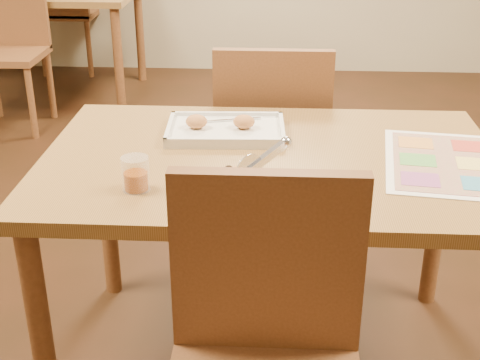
# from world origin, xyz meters

# --- Properties ---
(dining_table) EXTENTS (1.30, 0.85, 0.72)m
(dining_table) POSITION_xyz_m (0.00, 0.00, 0.63)
(dining_table) COLOR olive
(dining_table) RESTS_ON ground
(chair_near) EXTENTS (0.42, 0.42, 0.47)m
(chair_near) POSITION_xyz_m (0.00, -0.60, 0.57)
(chair_near) COLOR brown
(chair_near) RESTS_ON ground
(chair_far) EXTENTS (0.42, 0.42, 0.47)m
(chair_far) POSITION_xyz_m (-0.00, 0.60, 0.57)
(chair_far) COLOR brown
(chair_far) RESTS_ON ground
(bg_table) EXTENTS (1.30, 0.85, 0.72)m
(bg_table) POSITION_xyz_m (-1.60, 2.80, 0.63)
(bg_table) COLOR olive
(bg_table) RESTS_ON ground
(bg_chair_near) EXTENTS (0.42, 0.42, 0.47)m
(bg_chair_near) POSITION_xyz_m (-1.60, 2.20, 0.57)
(bg_chair_near) COLOR brown
(bg_chair_near) RESTS_ON ground
(bg_chair_far) EXTENTS (0.42, 0.42, 0.47)m
(bg_chair_far) POSITION_xyz_m (-1.60, 3.30, 0.57)
(bg_chair_far) COLOR brown
(bg_chair_far) RESTS_ON ground
(plate) EXTENTS (0.34, 0.34, 0.02)m
(plate) POSITION_xyz_m (-0.07, -0.27, 0.73)
(plate) COLOR white
(plate) RESTS_ON dining_table
(pizza) EXTENTS (0.21, 0.21, 0.03)m
(pizza) POSITION_xyz_m (-0.07, -0.28, 0.75)
(pizza) COLOR #CB8845
(pizza) RESTS_ON plate
(pizza_cutter) EXTENTS (0.13, 0.12, 0.10)m
(pizza_cutter) POSITION_xyz_m (-0.02, -0.24, 0.81)
(pizza_cutter) COLOR silver
(pizza_cutter) RESTS_ON pizza
(appetizer_tray) EXTENTS (0.37, 0.26, 0.06)m
(appetizer_tray) POSITION_xyz_m (-0.14, 0.16, 0.73)
(appetizer_tray) COLOR silver
(appetizer_tray) RESTS_ON dining_table
(glass_tumbler) EXTENTS (0.07, 0.07, 0.09)m
(glass_tumbler) POSITION_xyz_m (-0.34, -0.24, 0.76)
(glass_tumbler) COLOR #84390A
(glass_tumbler) RESTS_ON dining_table
(menu) EXTENTS (0.39, 0.50, 0.00)m
(menu) POSITION_xyz_m (0.49, -0.03, 0.72)
(menu) COLOR white
(menu) RESTS_ON dining_table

